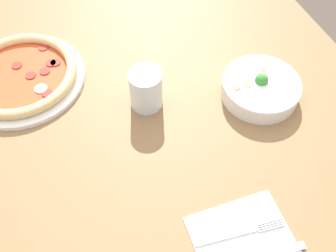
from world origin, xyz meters
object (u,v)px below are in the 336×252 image
at_px(pizza, 20,76).
at_px(bowl, 261,87).
at_px(fork, 239,233).
at_px(glass, 146,89).

xyz_separation_m(pizza, bowl, (0.25, 0.54, 0.01)).
xyz_separation_m(fork, glass, (-0.37, -0.06, 0.04)).
height_order(pizza, glass, glass).
relative_size(bowl, glass, 1.92).
xyz_separation_m(bowl, fork, (0.30, -0.21, -0.02)).
distance_m(bowl, glass, 0.28).
bearing_deg(glass, fork, 9.44).
distance_m(bowl, fork, 0.37).
bearing_deg(glass, pizza, -123.33).
distance_m(fork, glass, 0.38).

